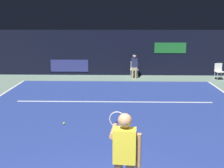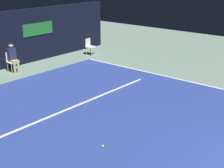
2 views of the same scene
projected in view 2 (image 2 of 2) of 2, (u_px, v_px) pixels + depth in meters
name	position (u px, v px, depth m)	size (l,w,h in m)	color
ground_plane	(125.00, 124.00, 10.22)	(30.37, 30.37, 0.00)	slate
court_surface	(125.00, 124.00, 10.21)	(9.80, 12.14, 0.01)	navy
line_sideline_left	(198.00, 84.00, 13.73)	(0.10, 12.14, 0.01)	white
line_service	(75.00, 106.00, 11.50)	(7.64, 0.10, 0.01)	white
line_judge_on_chair	(13.00, 57.00, 15.09)	(0.46, 0.55, 1.32)	white
courtside_chair_near	(90.00, 46.00, 18.18)	(0.49, 0.47, 0.88)	white
tennis_ball	(103.00, 146.00, 8.86)	(0.07, 0.07, 0.07)	#CCE033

